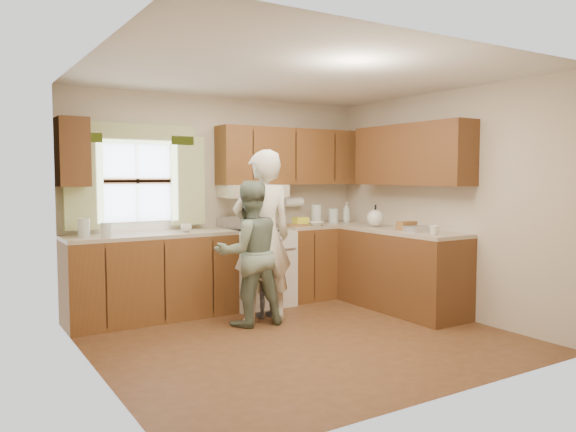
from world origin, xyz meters
TOP-DOWN VIEW (x-y plane):
  - room at (0.00, 0.00)m, footprint 3.80×3.80m
  - kitchen_fixtures at (0.61, 1.08)m, footprint 3.80×2.25m
  - stove at (0.30, 1.44)m, footprint 0.76×0.67m
  - woman_left at (-0.01, 0.73)m, footprint 0.71×0.50m
  - woman_right at (-0.20, 0.69)m, footprint 0.79×0.65m
  - child at (0.10, 0.85)m, footprint 0.48×0.21m

SIDE VIEW (x-z plane):
  - child at x=0.10m, z-range 0.00..0.81m
  - stove at x=0.30m, z-range -0.07..1.00m
  - woman_right at x=-0.20m, z-range 0.00..1.51m
  - kitchen_fixtures at x=0.61m, z-range -0.24..1.91m
  - woman_left at x=-0.01m, z-range 0.00..1.83m
  - room at x=0.00m, z-range -0.65..3.15m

